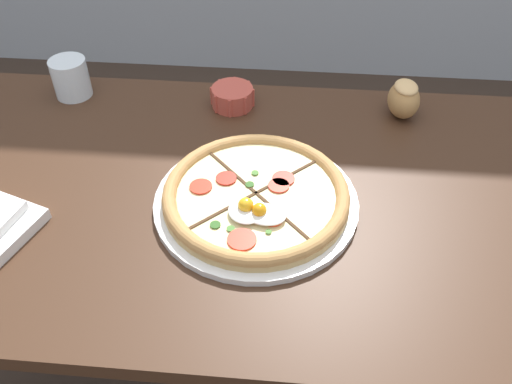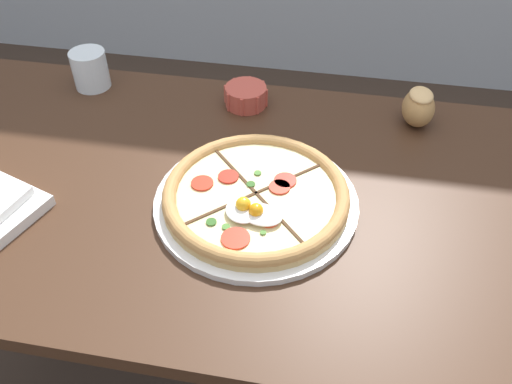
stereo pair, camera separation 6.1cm
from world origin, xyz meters
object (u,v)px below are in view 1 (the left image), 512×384
at_px(pizza, 256,197).
at_px(bread_piece_near, 404,98).
at_px(water_glass, 71,80).
at_px(ramekin_bowl, 232,96).
at_px(dining_table, 251,233).

relative_size(pizza, bread_piece_near, 3.88).
bearing_deg(water_glass, bread_piece_near, -1.23).
distance_m(pizza, water_glass, 0.52).
height_order(pizza, ramekin_bowl, pizza).
distance_m(ramekin_bowl, bread_piece_near, 0.35).
xyz_separation_m(dining_table, water_glass, (-0.41, 0.28, 0.14)).
bearing_deg(pizza, bread_piece_near, 46.92).
relative_size(pizza, ramekin_bowl, 3.72).
height_order(dining_table, bread_piece_near, bread_piece_near).
xyz_separation_m(pizza, water_glass, (-0.42, 0.31, 0.02)).
bearing_deg(bread_piece_near, pizza, -133.08).
distance_m(ramekin_bowl, water_glass, 0.35).
distance_m(dining_table, ramekin_bowl, 0.30).
bearing_deg(dining_table, pizza, -68.94).
bearing_deg(ramekin_bowl, water_glass, 178.11).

